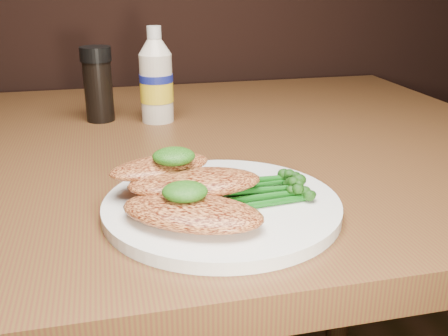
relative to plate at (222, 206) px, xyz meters
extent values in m
cylinder|color=white|center=(0.00, 0.00, 0.00)|extent=(0.24, 0.24, 0.01)
ellipsoid|color=#CF7B41|center=(-0.04, -0.04, 0.02)|extent=(0.15, 0.13, 0.02)
ellipsoid|color=#CF7B41|center=(-0.03, 0.01, 0.03)|extent=(0.14, 0.07, 0.02)
ellipsoid|color=#CF7B41|center=(-0.06, 0.04, 0.03)|extent=(0.12, 0.09, 0.02)
ellipsoid|color=#0B3407|center=(-0.04, -0.03, 0.03)|extent=(0.05, 0.05, 0.02)
ellipsoid|color=#0B3407|center=(-0.04, 0.03, 0.05)|extent=(0.05, 0.05, 0.02)
camera|label=1|loc=(-0.11, -0.47, 0.22)|focal=41.33mm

